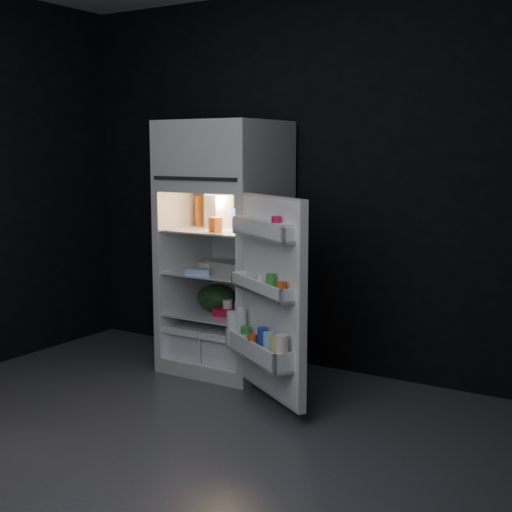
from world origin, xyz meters
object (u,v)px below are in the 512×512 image
Objects in this scene: milk_jug at (219,211)px; egg_carton at (227,267)px; fridge_door at (268,300)px; yogurt_tray at (235,312)px; refrigerator at (227,238)px.

milk_jug is 0.41m from egg_carton.
fridge_door reaches higher than milk_jug.
milk_jug is at bearing 143.39° from fridge_door.
yogurt_tray is at bearing -6.79° from milk_jug.
fridge_door is 0.75m from yogurt_tray.
milk_jug is (-0.75, 0.56, 0.46)m from fridge_door.
egg_carton is (0.06, -0.09, -0.19)m from refrigerator.
yogurt_tray is (0.20, -0.10, -0.69)m from milk_jug.
refrigerator is at bearing 140.34° from fridge_door.
refrigerator is 0.20m from milk_jug.
fridge_door is 0.80m from egg_carton.
milk_jug is at bearing -159.69° from refrigerator.
fridge_door is 5.08× the size of milk_jug.
fridge_door reaches higher than egg_carton.
refrigerator reaches higher than egg_carton.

